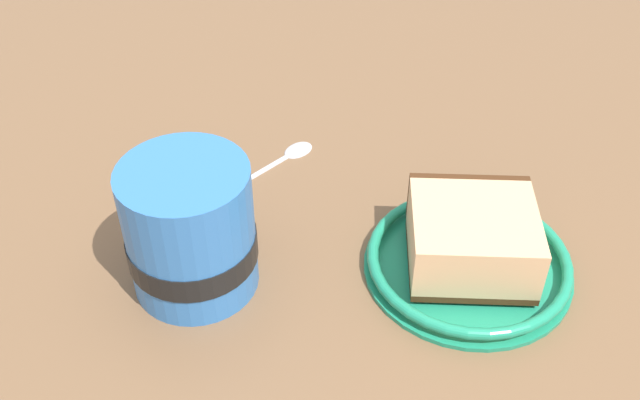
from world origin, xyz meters
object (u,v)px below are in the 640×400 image
object	(u,v)px
small_plate	(468,262)
cake_slice	(472,237)
teaspoon	(279,159)
tea_mug	(190,230)

from	to	relation	value
small_plate	cake_slice	size ratio (longest dim) A/B	1.38
small_plate	teaspoon	bearing A→B (deg)	-111.69
teaspoon	small_plate	bearing A→B (deg)	68.31
small_plate	cake_slice	xyz separation A→B (cm)	(-0.25, -0.08, 2.39)
small_plate	tea_mug	bearing A→B (deg)	-67.08
cake_slice	teaspoon	world-z (taller)	cake_slice
cake_slice	small_plate	bearing A→B (deg)	17.93
cake_slice	teaspoon	distance (cm)	20.37
cake_slice	tea_mug	size ratio (longest dim) A/B	1.00
cake_slice	tea_mug	world-z (taller)	tea_mug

